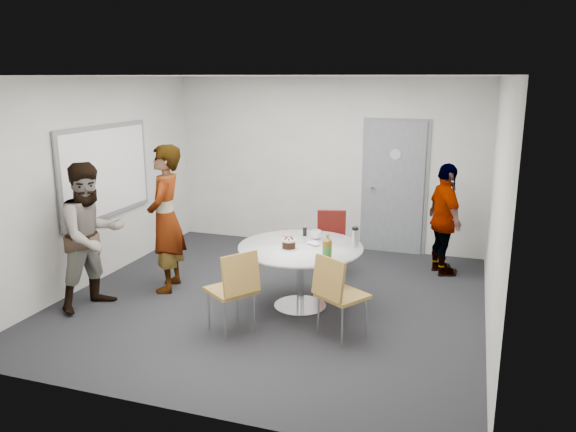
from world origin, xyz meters
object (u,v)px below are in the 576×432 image
(whiteboard, at_px, (106,172))
(table, at_px, (302,255))
(person_left, at_px, (92,236))
(chair_far, at_px, (331,235))
(person_right, at_px, (445,220))
(person_main, at_px, (166,219))
(door, at_px, (394,188))
(chair_near_left, at_px, (235,284))
(chair_near_right, at_px, (337,289))

(whiteboard, distance_m, table, 2.99)
(whiteboard, height_order, person_left, whiteboard)
(chair_far, relative_size, person_right, 0.56)
(person_main, bearing_deg, person_left, -49.20)
(door, height_order, table, door)
(door, bearing_deg, person_right, -45.32)
(door, distance_m, chair_far, 1.51)
(whiteboard, bearing_deg, chair_far, 19.44)
(chair_far, bearing_deg, table, 75.99)
(chair_near_left, xyz_separation_m, person_right, (1.96, 2.70, 0.21))
(whiteboard, height_order, chair_near_left, whiteboard)
(person_right, bearing_deg, table, 113.52)
(person_right, bearing_deg, door, 18.61)
(chair_far, distance_m, person_left, 3.17)
(whiteboard, xyz_separation_m, person_left, (0.51, -1.05, -0.58))
(table, relative_size, person_left, 0.84)
(chair_near_right, relative_size, person_right, 0.59)
(table, distance_m, chair_far, 1.34)
(table, relative_size, chair_near_right, 1.59)
(whiteboard, xyz_separation_m, chair_near_left, (2.42, -1.24, -0.88))
(person_left, bearing_deg, door, -22.07)
(chair_near_left, height_order, person_main, person_main)
(person_left, xyz_separation_m, person_right, (3.87, 2.51, -0.09))
(person_main, xyz_separation_m, person_left, (-0.53, -0.78, -0.07))
(chair_near_right, bearing_deg, chair_near_left, -135.37)
(chair_far, bearing_deg, chair_near_left, 64.89)
(chair_near_right, distance_m, person_main, 2.55)
(door, xyz_separation_m, person_right, (0.82, -0.83, -0.24))
(table, xyz_separation_m, chair_far, (0.01, 1.33, -0.12))
(chair_far, xyz_separation_m, person_right, (1.49, 0.44, 0.24))
(person_main, bearing_deg, chair_near_left, 39.97)
(door, height_order, whiteboard, door)
(door, distance_m, person_left, 4.52)
(whiteboard, distance_m, chair_near_right, 3.71)
(table, bearing_deg, whiteboard, 173.74)
(person_main, xyz_separation_m, person_right, (3.34, 1.73, -0.16))
(table, bearing_deg, person_right, 49.60)
(chair_near_right, xyz_separation_m, person_left, (-2.94, -0.04, 0.31))
(person_main, relative_size, person_right, 1.20)
(table, relative_size, person_right, 0.94)
(whiteboard, height_order, chair_far, whiteboard)
(door, height_order, chair_near_left, door)
(door, distance_m, table, 2.71)
(person_main, bearing_deg, chair_near_right, 58.03)
(chair_near_left, height_order, person_left, person_left)
(table, distance_m, chair_near_left, 1.03)
(chair_near_left, bearing_deg, chair_near_right, -42.25)
(door, height_order, person_main, door)
(person_left, height_order, person_right, person_left)
(chair_far, height_order, person_main, person_main)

